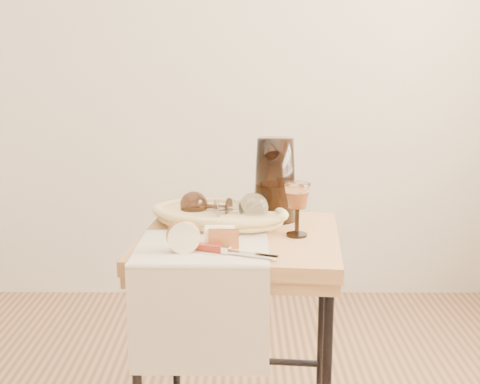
# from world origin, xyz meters

# --- Properties ---
(wall_back) EXTENTS (3.60, 0.00, 2.70)m
(wall_back) POSITION_xyz_m (0.00, 1.80, 1.35)
(wall_back) COLOR beige
(wall_back) RESTS_ON ground
(side_table) EXTENTS (0.57, 0.57, 0.66)m
(side_table) POSITION_xyz_m (0.50, 0.52, 0.33)
(side_table) COLOR olive
(side_table) RESTS_ON floor
(tea_towel) EXTENTS (0.33, 0.30, 0.01)m
(tea_towel) POSITION_xyz_m (0.41, 0.39, 0.67)
(tea_towel) COLOR beige
(tea_towel) RESTS_ON side_table
(bread_basket) EXTENTS (0.41, 0.34, 0.05)m
(bread_basket) POSITION_xyz_m (0.44, 0.60, 0.69)
(bread_basket) COLOR #C39246
(bread_basket) RESTS_ON side_table
(goblet_lying_a) EXTENTS (0.15, 0.11, 0.08)m
(goblet_lying_a) POSITION_xyz_m (0.41, 0.62, 0.72)
(goblet_lying_a) COLOR #3B2216
(goblet_lying_a) RESTS_ON bread_basket
(goblet_lying_b) EXTENTS (0.15, 0.11, 0.08)m
(goblet_lying_b) POSITION_xyz_m (0.50, 0.58, 0.72)
(goblet_lying_b) COLOR white
(goblet_lying_b) RESTS_ON bread_basket
(pitcher) EXTENTS (0.24, 0.29, 0.28)m
(pitcher) POSITION_xyz_m (0.60, 0.67, 0.78)
(pitcher) COLOR black
(pitcher) RESTS_ON side_table
(wine_goblet) EXTENTS (0.08, 0.08, 0.15)m
(wine_goblet) POSITION_xyz_m (0.65, 0.50, 0.74)
(wine_goblet) COLOR white
(wine_goblet) RESTS_ON side_table
(apple_half) EXTENTS (0.09, 0.06, 0.08)m
(apple_half) POSITION_xyz_m (0.37, 0.35, 0.71)
(apple_half) COLOR #B21A25
(apple_half) RESTS_ON tea_towel
(apple_wedge) EXTENTS (0.07, 0.04, 0.05)m
(apple_wedge) POSITION_xyz_m (0.45, 0.38, 0.70)
(apple_wedge) COLOR #FFE7B7
(apple_wedge) RESTS_ON tea_towel
(table_knife) EXTENTS (0.21, 0.11, 0.02)m
(table_knife) POSITION_xyz_m (0.48, 0.33, 0.68)
(table_knife) COLOR silver
(table_knife) RESTS_ON tea_towel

